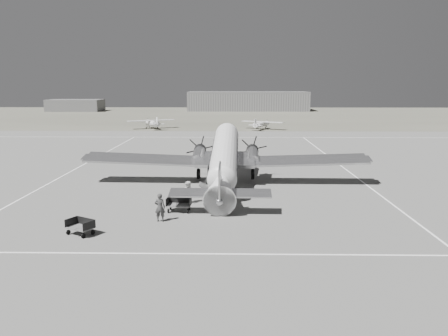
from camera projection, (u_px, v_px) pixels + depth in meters
The scene contains 16 objects.
ground at pixel (239, 193), 37.95m from camera, with size 260.00×260.00×0.00m, color slate.
taxi_line_near at pixel (243, 254), 24.20m from camera, with size 60.00×0.15×0.01m, color white.
taxi_line_right at pixel (378, 193), 37.73m from camera, with size 0.15×80.00×0.01m, color white.
taxi_line_left at pixel (74, 170), 48.08m from camera, with size 0.15×60.00×0.01m, color white.
taxi_line_horizon at pixel (235, 137), 77.21m from camera, with size 90.00×0.15×0.01m, color white.
grass_infield at pixel (234, 115), 131.21m from camera, with size 260.00×90.00×0.01m, color #615F52.
hangar_main at pixel (248, 101), 155.04m from camera, with size 42.00×14.00×6.60m.
shed_secondary at pixel (76, 105), 151.44m from camera, with size 18.00×10.00×4.00m, color #5A5A5A.
dc3_airliner at pixel (224, 160), 39.30m from camera, with size 27.20×18.87×5.18m, color #BBBBBD, non-canonical shape.
light_plane_left at pixel (152, 124), 91.71m from camera, with size 10.02×8.13×2.08m, color silver, non-canonical shape.
light_plane_right at pixel (262, 125), 90.40m from camera, with size 9.11×7.39×1.89m, color silver, non-canonical shape.
baggage_cart_near at pixel (179, 205), 32.20m from camera, with size 1.88×1.32×1.06m, color #5A5A5A, non-canonical shape.
baggage_cart_far at pixel (80, 227), 27.26m from camera, with size 1.73×1.22×0.98m, color #5A5A5A, non-canonical shape.
ground_crew at pixel (160, 207), 29.81m from camera, with size 0.72×0.47×1.98m, color #333333.
ramp_agent at pixel (188, 193), 34.43m from camera, with size 0.84×0.65×1.72m, color silver.
passenger at pixel (188, 192), 34.50m from camera, with size 0.86×0.56×1.76m, color #AAA9A7.
Camera 1 is at (-0.64, -36.87, 9.29)m, focal length 35.00 mm.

